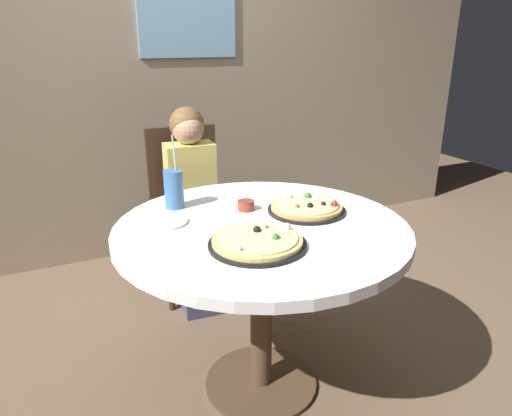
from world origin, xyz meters
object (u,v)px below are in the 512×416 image
pizza_veggie (258,242)px  soda_cup (174,189)px  dining_table (262,250)px  diner_child (195,219)px  pizza_cheese (307,208)px  sauce_bowl (246,205)px  plate_small (164,222)px  chair_wooden (187,201)px

pizza_veggie → soda_cup: bearing=106.3°
dining_table → diner_child: diner_child is taller
dining_table → pizza_cheese: 0.27m
pizza_veggie → soda_cup: size_ratio=1.10×
sauce_bowl → plate_small: size_ratio=0.39×
chair_wooden → diner_child: size_ratio=0.88×
diner_child → pizza_veggie: (-0.09, -0.98, 0.28)m
diner_child → plate_small: (-0.33, -0.64, 0.27)m
dining_table → soda_cup: soda_cup is taller
diner_child → pizza_veggie: 1.03m
chair_wooden → dining_table: bearing=-90.4°
dining_table → pizza_veggie: 0.23m
pizza_cheese → plate_small: (-0.56, 0.13, -0.01)m
diner_child → sauce_bowl: bearing=-88.5°
sauce_bowl → pizza_veggie: bearing=-107.9°
chair_wooden → diner_child: diner_child is taller
dining_table → sauce_bowl: size_ratio=16.08×
diner_child → soda_cup: bearing=-116.3°
soda_cup → sauce_bowl: soda_cup is taller
dining_table → soda_cup: bearing=126.9°
chair_wooden → sauce_bowl: chair_wooden is taller
chair_wooden → pizza_cheese: chair_wooden is taller
chair_wooden → soda_cup: bearing=-110.7°
soda_cup → pizza_veggie: bearing=-73.7°
dining_table → soda_cup: 0.45m
pizza_cheese → soda_cup: soda_cup is taller
diner_child → plate_small: size_ratio=6.01×
plate_small → diner_child: bearing=62.9°
diner_child → sauce_bowl: (0.02, -0.64, 0.29)m
plate_small → pizza_cheese: bearing=-12.6°
pizza_veggie → plate_small: pizza_veggie is taller
soda_cup → plate_small: size_ratio=1.71×
dining_table → plate_small: (-0.33, 0.17, 0.11)m
pizza_veggie → sauce_bowl: pizza_veggie is taller
chair_wooden → diner_child: (-0.01, -0.18, -0.05)m
chair_wooden → pizza_veggie: (-0.11, -1.17, 0.24)m
pizza_cheese → soda_cup: (-0.47, 0.28, 0.06)m
diner_child → sauce_bowl: size_ratio=15.46×
chair_wooden → soda_cup: (-0.25, -0.67, 0.30)m
pizza_cheese → sauce_bowl: (-0.22, 0.12, 0.00)m
pizza_cheese → plate_small: 0.58m
dining_table → chair_wooden: bearing=89.6°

